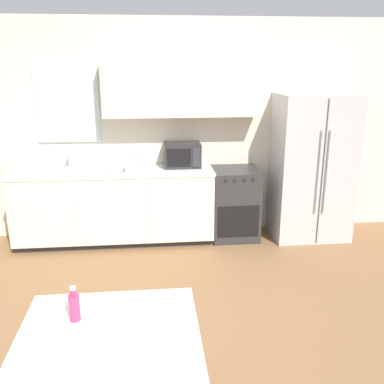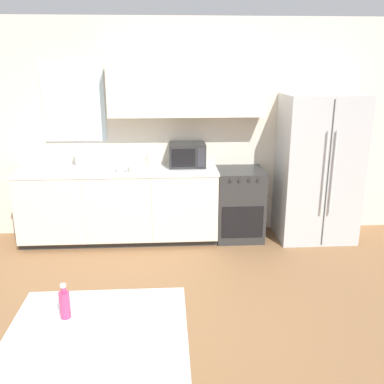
{
  "view_description": "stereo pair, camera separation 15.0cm",
  "coord_description": "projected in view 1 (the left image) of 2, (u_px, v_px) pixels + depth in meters",
  "views": [
    {
      "loc": [
        0.04,
        -3.12,
        2.18
      ],
      "look_at": [
        0.42,
        0.57,
        1.05
      ],
      "focal_mm": 40.0,
      "sensor_mm": 36.0,
      "label": 1
    },
    {
      "loc": [
        0.19,
        -3.13,
        2.18
      ],
      "look_at": [
        0.42,
        0.57,
        1.05
      ],
      "focal_mm": 40.0,
      "sensor_mm": 36.0,
      "label": 2
    }
  ],
  "objects": [
    {
      "name": "microwave",
      "position": [
        182.0,
        155.0,
        5.3
      ],
      "size": [
        0.44,
        0.34,
        0.3
      ],
      "color": "#282828",
      "rests_on": "kitchen_counter"
    },
    {
      "name": "ground_plane",
      "position": [
        150.0,
        332.0,
        3.6
      ],
      "size": [
        12.0,
        12.0,
        0.0
      ],
      "primitive_type": "plane",
      "color": "olive"
    },
    {
      "name": "refrigerator",
      "position": [
        312.0,
        167.0,
        5.37
      ],
      "size": [
        0.94,
        0.71,
        1.81
      ],
      "color": "silver",
      "rests_on": "ground_plane"
    },
    {
      "name": "drink_bottle",
      "position": [
        74.0,
        306.0,
        2.44
      ],
      "size": [
        0.06,
        0.06,
        0.21
      ],
      "color": "#DB386B",
      "rests_on": "dining_table"
    },
    {
      "name": "oven_range",
      "position": [
        234.0,
        203.0,
        5.45
      ],
      "size": [
        0.59,
        0.6,
        0.89
      ],
      "color": "#2D2D2D",
      "rests_on": "ground_plane"
    },
    {
      "name": "kitchen_counter",
      "position": [
        115.0,
        206.0,
        5.29
      ],
      "size": [
        2.42,
        0.64,
        0.93
      ],
      "color": "#333333",
      "rests_on": "ground_plane"
    },
    {
      "name": "wall_back",
      "position": [
        151.0,
        123.0,
        5.33
      ],
      "size": [
        12.0,
        0.38,
        2.7
      ],
      "color": "beige",
      "rests_on": "ground_plane"
    },
    {
      "name": "grocery_bag_0",
      "position": [
        135.0,
        162.0,
        5.02
      ],
      "size": [
        0.22,
        0.2,
        0.28
      ],
      "rotation": [
        0.0,
        0.0,
        -0.25
      ],
      "color": "silver",
      "rests_on": "kitchen_counter"
    },
    {
      "name": "dining_table",
      "position": [
        110.0,
        352.0,
        2.36
      ],
      "size": [
        1.0,
        0.92,
        0.76
      ],
      "color": "white",
      "rests_on": "ground_plane"
    },
    {
      "name": "kitchen_sink",
      "position": [
        68.0,
        170.0,
        5.11
      ],
      "size": [
        0.7,
        0.42,
        0.25
      ],
      "color": "#B7BABC",
      "rests_on": "kitchen_counter"
    },
    {
      "name": "coffee_mug",
      "position": [
        116.0,
        169.0,
        5.01
      ],
      "size": [
        0.13,
        0.09,
        0.1
      ],
      "color": "white",
      "rests_on": "kitchen_counter"
    }
  ]
}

